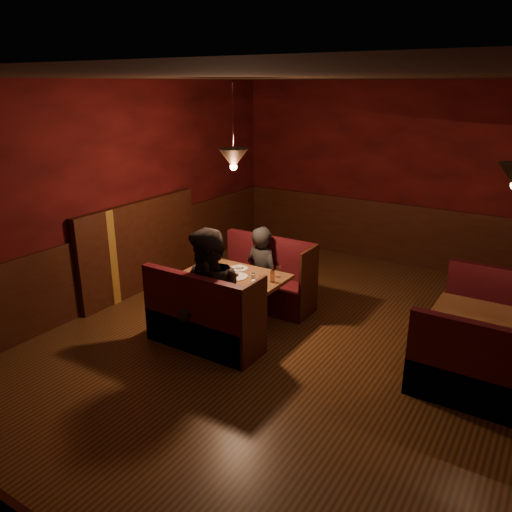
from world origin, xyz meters
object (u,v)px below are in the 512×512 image
Objects in this scene: second_bench_far at (499,323)px; diner_a at (262,254)px; main_bench_near at (202,324)px; main_bench_far at (267,284)px; second_table at (490,331)px; main_table at (236,286)px; second_bench_near at (478,379)px; diner_b at (209,277)px.

second_bench_far is 2.93m from diner_a.
diner_a is at bearing 91.84° from main_bench_near.
main_bench_far reaches higher than second_table.
main_table is 0.73m from main_bench_far.
second_bench_near is (2.81, -0.89, -0.01)m from main_bench_far.
main_bench_near is at bearing -88.98° from main_table.
main_table is 1.09× the size of second_table.
diner_b is (0.10, 0.03, 0.58)m from main_bench_near.
diner_b reaches higher than second_table.
second_bench_near reaches higher than second_table.
diner_b is at bearing -170.01° from second_bench_near.
main_bench_near is 0.59m from diner_b.
second_bench_near is 2.81m from diner_b.
diner_b is at bearing -85.85° from main_bench_far.
main_bench_near reaches higher than second_bench_far.
main_bench_far is 1.20× the size of second_table.
main_bench_far is 1.09× the size of second_bench_far.
second_bench_near is 3.01m from diner_a.
second_table is 0.90× the size of second_bench_far.
second_bench_far is (2.82, 1.15, -0.23)m from main_table.
second_bench_far is at bearing 87.80° from second_table.
diner_b is (-2.71, -0.48, 0.59)m from second_bench_near.
main_bench_near is 3.36m from second_bench_far.
second_bench_far is at bearing 33.44° from main_bench_near.
main_bench_near is 3.03m from second_table.
main_bench_far is at bearing -125.94° from diner_a.
second_bench_near is at bearing -87.80° from second_table.
second_table is 0.70m from second_bench_near.
main_bench_far is 0.94× the size of diner_a.
second_table is (2.78, -0.22, 0.18)m from main_bench_far.
diner_b is (0.10, -1.37, 0.58)m from main_bench_far.
main_bench_far and main_bench_near have the same top height.
second_table is 0.70m from second_bench_far.
diner_a reaches higher than second_table.
main_bench_far is 0.43m from diner_a.
second_bench_near is at bearing -90.00° from second_bench_far.
diner_a is at bearing 108.40° from diner_b.
diner_a is (-0.03, 0.66, 0.22)m from main_table.
main_table is 3.05m from second_bench_far.
second_bench_far and second_bench_near have the same top height.
main_bench_near is 1.09× the size of second_bench_near.
diner_a reaches higher than main_bench_far.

